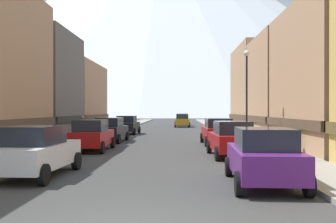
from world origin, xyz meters
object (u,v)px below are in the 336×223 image
object	(u,v)px
car_right_1	(232,139)
pedestrian_0	(83,128)
car_left_0	(36,151)
potted_plant_1	(279,141)
potted_plant_2	(288,143)
car_right_0	(264,156)
car_left_2	(110,130)
car_left_3	(127,125)
streetlamp_right	(247,83)
car_driving_1	(182,119)
car_right_2	(218,131)
car_driving_0	(182,120)
potted_plant_0	(294,144)
car_left_1	(91,135)

from	to	relation	value
car_right_1	pedestrian_0	distance (m)	14.65
car_left_0	potted_plant_1	bearing A→B (deg)	41.70
potted_plant_2	car_right_0	bearing A→B (deg)	-109.71
car_left_2	car_left_3	bearing A→B (deg)	90.00
car_left_0	car_left_3	world-z (taller)	same
car_left_2	streetlamp_right	xyz separation A→B (m)	(9.15, -4.11, 3.09)
potted_plant_1	streetlamp_right	distance (m)	4.04
car_right_1	potted_plant_1	bearing A→B (deg)	48.05
car_left_0	car_driving_1	size ratio (longest dim) A/B	1.02
car_right_0	car_right_1	distance (m)	7.46
car_right_2	car_driving_0	distance (m)	27.47
potted_plant_2	streetlamp_right	bearing A→B (deg)	116.48
car_left_0	pedestrian_0	world-z (taller)	pedestrian_0
potted_plant_0	car_right_0	bearing A→B (deg)	-111.90
car_left_3	pedestrian_0	xyz separation A→B (m)	(-2.45, -7.54, 0.07)
car_left_0	car_right_0	distance (m)	7.73
car_left_0	potted_plant_2	distance (m)	13.18
car_driving_0	pedestrian_0	size ratio (longest dim) A/B	2.51
car_left_0	car_left_1	world-z (taller)	same
car_left_3	car_driving_1	world-z (taller)	same
car_left_3	potted_plant_0	size ratio (longest dim) A/B	5.29
car_right_1	potted_plant_2	size ratio (longest dim) A/B	5.18
car_right_0	potted_plant_0	size ratio (longest dim) A/B	5.29
car_driving_1	potted_plant_1	world-z (taller)	car_driving_1
car_driving_0	pedestrian_0	world-z (taller)	pedestrian_0
car_right_1	car_driving_0	world-z (taller)	same
car_left_2	car_right_0	size ratio (longest dim) A/B	1.00
car_left_0	potted_plant_0	bearing A→B (deg)	31.31
car_left_1	car_driving_1	world-z (taller)	same
car_right_2	car_driving_1	distance (m)	34.35
car_left_3	potted_plant_1	bearing A→B (deg)	-53.57
car_left_0	car_driving_0	bearing A→B (deg)	82.40
car_left_3	car_right_0	bearing A→B (deg)	-73.50
car_left_1	potted_plant_0	world-z (taller)	car_left_1
car_right_1	potted_plant_1	world-z (taller)	car_right_1
car_right_0	potted_plant_1	xyz separation A→B (m)	(3.20, 11.02, -0.39)
pedestrian_0	car_driving_0	bearing A→B (deg)	71.72
car_left_3	car_right_2	bearing A→B (deg)	-55.71
car_left_0	streetlamp_right	bearing A→B (deg)	49.86
car_driving_0	car_driving_1	xyz separation A→B (m)	(0.00, 6.90, 0.00)
potted_plant_2	car_left_3	bearing A→B (deg)	122.86
car_left_3	car_right_2	distance (m)	13.50
car_right_1	pedestrian_0	xyz separation A→B (m)	(-10.05, 10.66, 0.07)
potted_plant_1	potted_plant_2	size ratio (longest dim) A/B	0.94
potted_plant_0	car_left_3	bearing A→B (deg)	121.41
car_right_0	potted_plant_0	xyz separation A→B (m)	(3.20, 7.97, -0.32)
car_left_0	streetlamp_right	distance (m)	14.53
car_left_0	car_driving_0	size ratio (longest dim) A/B	1.02
car_driving_1	car_left_2	bearing A→B (deg)	-99.46
car_right_0	car_driving_1	xyz separation A→B (m)	(-2.20, 48.79, 0.00)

